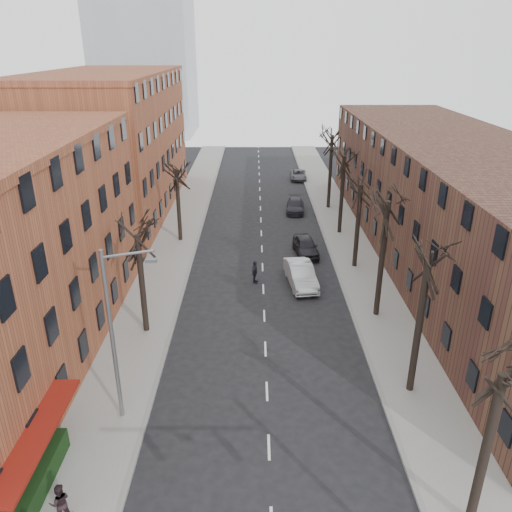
{
  "coord_description": "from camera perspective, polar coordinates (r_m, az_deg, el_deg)",
  "views": [
    {
      "loc": [
        -0.64,
        -9.59,
        17.09
      ],
      "look_at": [
        -0.56,
        21.01,
        4.0
      ],
      "focal_mm": 35.0,
      "sensor_mm": 36.0,
      "label": 1
    }
  ],
  "objects": [
    {
      "name": "sidewalk_left",
      "position": [
        48.29,
        -8.91,
        2.24
      ],
      "size": [
        4.0,
        90.0,
        0.15
      ],
      "primitive_type": "cube",
      "color": "gray",
      "rests_on": "ground"
    },
    {
      "name": "sidewalk_right",
      "position": [
        48.5,
        10.13,
        2.25
      ],
      "size": [
        4.0,
        90.0,
        0.15
      ],
      "primitive_type": "cube",
      "color": "gray",
      "rests_on": "ground"
    },
    {
      "name": "building_left_far",
      "position": [
        56.66,
        -16.24,
        12.0
      ],
      "size": [
        12.0,
        28.0,
        14.0
      ],
      "primitive_type": "cube",
      "color": "brown",
      "rests_on": "ground"
    },
    {
      "name": "building_right",
      "position": [
        44.61,
        21.87,
        5.75
      ],
      "size": [
        12.0,
        50.0,
        10.0
      ],
      "primitive_type": "cube",
      "color": "#4F3325",
      "rests_on": "ground"
    },
    {
      "name": "awning_left",
      "position": [
        24.74,
        -22.71,
        -22.8
      ],
      "size": [
        1.2,
        7.0,
        0.15
      ],
      "primitive_type": "cube",
      "color": "maroon",
      "rests_on": "ground"
    },
    {
      "name": "hedge",
      "position": [
        23.7,
        -24.14,
        -23.32
      ],
      "size": [
        0.8,
        6.0,
        1.0
      ],
      "primitive_type": "cube",
      "color": "#183412",
      "rests_on": "sidewalk_left"
    },
    {
      "name": "tree_right_b",
      "position": [
        28.74,
        17.1,
        -14.53
      ],
      "size": [
        5.2,
        5.2,
        10.8
      ],
      "primitive_type": null,
      "color": "black",
      "rests_on": "ground"
    },
    {
      "name": "tree_right_c",
      "position": [
        35.15,
        13.52,
        -6.64
      ],
      "size": [
        5.2,
        5.2,
        11.6
      ],
      "primitive_type": null,
      "color": "black",
      "rests_on": "ground"
    },
    {
      "name": "tree_right_d",
      "position": [
        42.11,
        11.15,
        -1.25
      ],
      "size": [
        5.2,
        5.2,
        10.0
      ],
      "primitive_type": null,
      "color": "black",
      "rests_on": "ground"
    },
    {
      "name": "tree_right_e",
      "position": [
        49.38,
        9.47,
        2.58
      ],
      "size": [
        5.2,
        5.2,
        10.8
      ],
      "primitive_type": null,
      "color": "black",
      "rests_on": "ground"
    },
    {
      "name": "tree_right_f",
      "position": [
        56.85,
        8.23,
        5.42
      ],
      "size": [
        5.2,
        5.2,
        11.6
      ],
      "primitive_type": null,
      "color": "black",
      "rests_on": "ground"
    },
    {
      "name": "tree_left_a",
      "position": [
        33.19,
        -12.37,
        -8.43
      ],
      "size": [
        5.2,
        5.2,
        9.5
      ],
      "primitive_type": null,
      "color": "black",
      "rests_on": "ground"
    },
    {
      "name": "tree_left_b",
      "position": [
        47.34,
        -8.6,
        1.72
      ],
      "size": [
        5.2,
        5.2,
        9.5
      ],
      "primitive_type": null,
      "color": "black",
      "rests_on": "ground"
    },
    {
      "name": "streetlight",
      "position": [
        23.89,
        -15.81,
        -8.19
      ],
      "size": [
        2.45,
        0.22,
        9.03
      ],
      "color": "slate",
      "rests_on": "ground"
    },
    {
      "name": "silver_sedan",
      "position": [
        38.16,
        5.13,
        -2.12
      ],
      "size": [
        2.47,
        5.37,
        1.7
      ],
      "primitive_type": "imported",
      "rotation": [
        0.0,
        0.0,
        0.13
      ],
      "color": "#B1B5B9",
      "rests_on": "ground"
    },
    {
      "name": "parked_car_near",
      "position": [
        43.76,
        5.68,
        1.16
      ],
      "size": [
        2.25,
        4.73,
        1.56
      ],
      "primitive_type": "imported",
      "rotation": [
        0.0,
        0.0,
        0.09
      ],
      "color": "black",
      "rests_on": "ground"
    },
    {
      "name": "parked_car_mid",
      "position": [
        55.11,
        4.5,
        5.76
      ],
      "size": [
        2.27,
        4.79,
        1.35
      ],
      "primitive_type": "imported",
      "rotation": [
        0.0,
        0.0,
        -0.08
      ],
      "color": "black",
      "rests_on": "ground"
    },
    {
      "name": "parked_car_far",
      "position": [
        68.77,
        4.87,
        9.22
      ],
      "size": [
        2.29,
        4.59,
        1.25
      ],
      "primitive_type": "imported",
      "rotation": [
        0.0,
        0.0,
        -0.05
      ],
      "color": "#505257",
      "rests_on": "ground"
    },
    {
      "name": "pedestrian_b",
      "position": [
        22.47,
        -21.48,
        -24.72
      ],
      "size": [
        0.98,
        0.88,
        1.65
      ],
      "primitive_type": "imported",
      "rotation": [
        0.0,
        0.0,
        3.53
      ],
      "color": "black",
      "rests_on": "sidewalk_left"
    },
    {
      "name": "pedestrian_crossing",
      "position": [
        38.32,
        -0.14,
        -1.84
      ],
      "size": [
        0.7,
        1.13,
        1.79
      ],
      "primitive_type": "imported",
      "rotation": [
        0.0,
        0.0,
        1.31
      ],
      "color": "black",
      "rests_on": "ground"
    }
  ]
}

